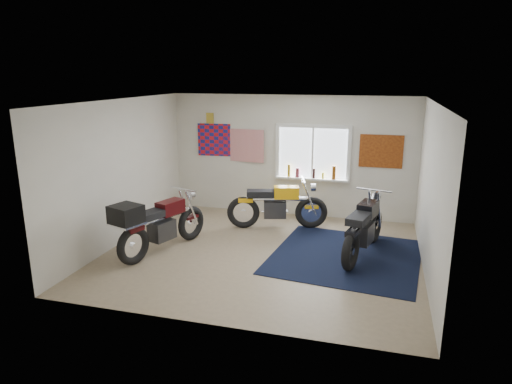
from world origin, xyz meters
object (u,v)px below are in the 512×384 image
(navy_rug, at_px, (345,256))
(black_chrome_bike, at_px, (364,229))
(maroon_tourer, at_px, (156,224))
(yellow_triumph, at_px, (277,206))

(navy_rug, bearing_deg, black_chrome_bike, 30.22)
(black_chrome_bike, relative_size, maroon_tourer, 1.01)
(navy_rug, distance_m, black_chrome_bike, 0.58)
(navy_rug, relative_size, yellow_triumph, 1.26)
(navy_rug, xyz_separation_m, black_chrome_bike, (0.28, 0.16, 0.48))
(navy_rug, height_order, black_chrome_bike, black_chrome_bike)
(yellow_triumph, xyz_separation_m, black_chrome_bike, (1.81, -1.04, 0.02))
(yellow_triumph, bearing_deg, black_chrome_bike, -45.27)
(yellow_triumph, distance_m, black_chrome_bike, 2.08)
(yellow_triumph, bearing_deg, navy_rug, -53.57)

